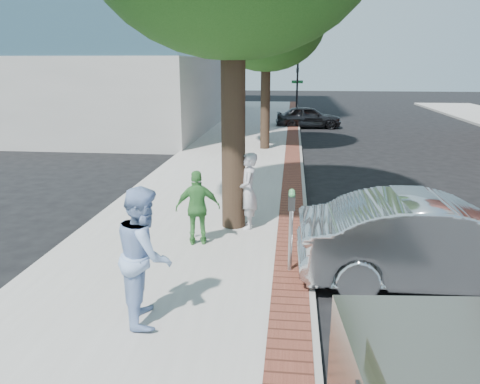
# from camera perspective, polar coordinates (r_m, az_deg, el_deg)

# --- Properties ---
(ground) EXTENTS (120.00, 120.00, 0.00)m
(ground) POSITION_cam_1_polar(r_m,az_deg,el_deg) (8.88, 1.58, -9.21)
(ground) COLOR black
(ground) RESTS_ON ground
(sidewalk) EXTENTS (5.00, 60.00, 0.15)m
(sidewalk) POSITION_cam_1_polar(r_m,az_deg,el_deg) (16.59, -1.26, 2.78)
(sidewalk) COLOR #9E9991
(sidewalk) RESTS_ON ground
(brick_strip) EXTENTS (0.60, 60.00, 0.01)m
(brick_strip) POSITION_cam_1_polar(r_m,az_deg,el_deg) (16.43, 6.37, 2.85)
(brick_strip) COLOR brown
(brick_strip) RESTS_ON sidewalk
(curb) EXTENTS (0.10, 60.00, 0.15)m
(curb) POSITION_cam_1_polar(r_m,az_deg,el_deg) (16.45, 7.59, 2.54)
(curb) COLOR gray
(curb) RESTS_ON ground
(office_base) EXTENTS (18.20, 22.20, 4.00)m
(office_base) POSITION_cam_1_polar(r_m,az_deg,el_deg) (33.05, -18.46, 11.67)
(office_base) COLOR gray
(office_base) RESTS_ON ground
(signal_near) EXTENTS (0.70, 0.15, 3.80)m
(signal_near) POSITION_cam_1_polar(r_m,az_deg,el_deg) (30.08, 6.98, 12.52)
(signal_near) COLOR black
(signal_near) RESTS_ON ground
(tree_far) EXTENTS (4.80, 4.80, 7.14)m
(tree_far) POSITION_cam_1_polar(r_m,az_deg,el_deg) (20.14, 3.24, 19.93)
(tree_far) COLOR black
(tree_far) RESTS_ON sidewalk
(parking_meter) EXTENTS (0.12, 0.32, 1.47)m
(parking_meter) POSITION_cam_1_polar(r_m,az_deg,el_deg) (8.08, 6.27, -2.65)
(parking_meter) COLOR gray
(parking_meter) RESTS_ON sidewalk
(person_gray) EXTENTS (0.45, 0.65, 1.70)m
(person_gray) POSITION_cam_1_polar(r_m,az_deg,el_deg) (10.24, 1.01, 0.13)
(person_gray) COLOR #BBBAC0
(person_gray) RESTS_ON sidewalk
(person_officer) EXTENTS (0.97, 1.11, 1.96)m
(person_officer) POSITION_cam_1_polar(r_m,az_deg,el_deg) (6.69, -11.52, -7.49)
(person_officer) COLOR #91B0E1
(person_officer) RESTS_ON sidewalk
(person_green) EXTENTS (0.95, 0.56, 1.52)m
(person_green) POSITION_cam_1_polar(r_m,az_deg,el_deg) (9.39, -5.16, -1.93)
(person_green) COLOR #418A3E
(person_green) RESTS_ON sidewalk
(sedan_silver) EXTENTS (4.75, 1.77, 1.55)m
(sedan_silver) POSITION_cam_1_polar(r_m,az_deg,el_deg) (8.62, 23.01, -5.68)
(sedan_silver) COLOR #B6B9BD
(sedan_silver) RESTS_ON ground
(bg_car) EXTENTS (3.93, 1.84, 1.30)m
(bg_car) POSITION_cam_1_polar(r_m,az_deg,el_deg) (28.27, 8.34, 9.04)
(bg_car) COLOR black
(bg_car) RESTS_ON ground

